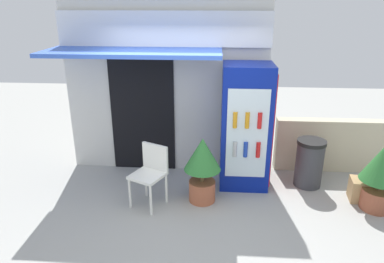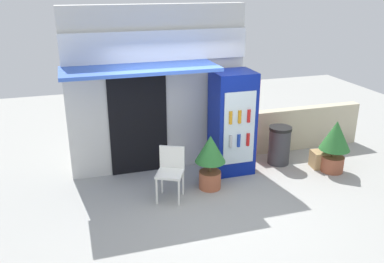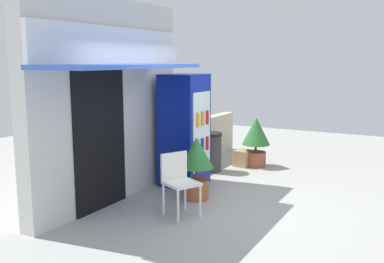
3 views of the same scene
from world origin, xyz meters
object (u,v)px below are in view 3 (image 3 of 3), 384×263
object	(u,v)px
cardboard_box	(243,158)
drink_cooler	(185,130)
plastic_chair	(178,179)
potted_plant_near_shop	(196,162)
trash_bin	(211,152)
potted_plant_curbside	(256,137)

from	to	relation	value
cardboard_box	drink_cooler	bearing A→B (deg)	166.83
plastic_chair	potted_plant_near_shop	xyz separation A→B (m)	(0.75, 0.11, 0.07)
potted_plant_near_shop	cardboard_box	bearing A→B (deg)	4.27
plastic_chair	cardboard_box	bearing A→B (deg)	5.25
drink_cooler	cardboard_box	world-z (taller)	drink_cooler
drink_cooler	cardboard_box	distance (m)	1.98
trash_bin	plastic_chair	bearing A→B (deg)	-163.89
potted_plant_curbside	drink_cooler	bearing A→B (deg)	161.14
potted_plant_near_shop	drink_cooler	bearing A→B (deg)	42.06
potted_plant_curbside	trash_bin	world-z (taller)	potted_plant_curbside
drink_cooler	potted_plant_near_shop	bearing A→B (deg)	-137.94
potted_plant_near_shop	trash_bin	size ratio (longest dim) A/B	1.28
potted_plant_near_shop	plastic_chair	bearing A→B (deg)	-171.61
potted_plant_curbside	cardboard_box	world-z (taller)	potted_plant_curbside
trash_bin	potted_plant_near_shop	bearing A→B (deg)	-160.67
drink_cooler	potted_plant_curbside	bearing A→B (deg)	-18.86
potted_plant_curbside	trash_bin	size ratio (longest dim) A/B	1.32
drink_cooler	cardboard_box	bearing A→B (deg)	-13.17
drink_cooler	plastic_chair	bearing A→B (deg)	-153.45
drink_cooler	potted_plant_curbside	distance (m)	2.02
potted_plant_near_shop	cardboard_box	size ratio (longest dim) A/B	2.96
trash_bin	cardboard_box	size ratio (longest dim) A/B	2.31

